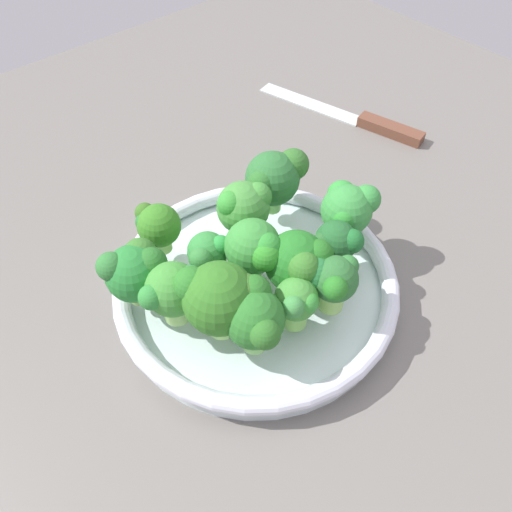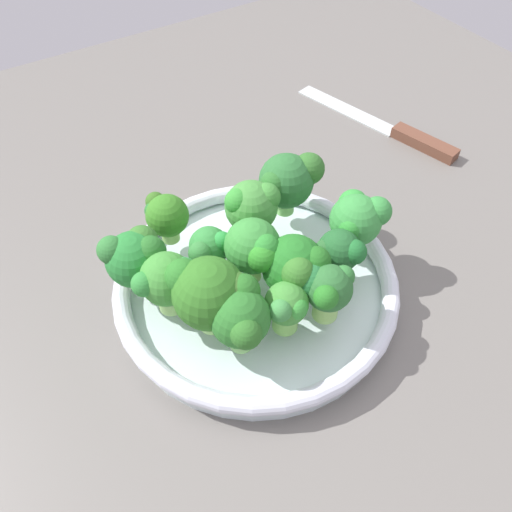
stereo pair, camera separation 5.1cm
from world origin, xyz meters
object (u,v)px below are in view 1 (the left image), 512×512
at_px(broccoli_floret_4, 255,317).
at_px(broccoli_floret_8, 208,254).
at_px(broccoli_floret_5, 348,209).
at_px(broccoli_floret_13, 157,225).
at_px(broccoli_floret_0, 336,243).
at_px(broccoli_floret_1, 335,281).
at_px(broccoli_floret_3, 256,249).
at_px(broccoli_floret_9, 297,302).
at_px(broccoli_floret_11, 243,208).
at_px(knife, 360,120).
at_px(broccoli_floret_6, 274,178).
at_px(broccoli_floret_12, 300,264).
at_px(broccoli_floret_10, 218,295).
at_px(broccoli_floret_7, 174,290).
at_px(broccoli_floret_2, 135,270).
at_px(bowl, 256,285).

distance_m(broccoli_floret_4, broccoli_floret_8, 0.10).
distance_m(broccoli_floret_5, broccoli_floret_13, 0.20).
bearing_deg(broccoli_floret_0, broccoli_floret_1, 41.11).
xyz_separation_m(broccoli_floret_3, broccoli_floret_5, (-0.11, 0.02, -0.01)).
bearing_deg(broccoli_floret_9, broccoli_floret_11, -107.30).
bearing_deg(broccoli_floret_13, broccoli_floret_1, 115.00).
bearing_deg(knife, broccoli_floret_13, 6.54).
distance_m(broccoli_floret_0, broccoli_floret_6, 0.10).
height_order(broccoli_floret_3, broccoli_floret_12, broccoli_floret_3).
relative_size(broccoli_floret_11, knife, 0.27).
distance_m(broccoli_floret_12, knife, 0.36).
distance_m(broccoli_floret_11, broccoli_floret_12, 0.09).
xyz_separation_m(broccoli_floret_4, broccoli_floret_10, (0.01, -0.04, 0.00)).
relative_size(broccoli_floret_3, broccoli_floret_6, 0.97).
bearing_deg(broccoli_floret_10, broccoli_floret_7, -55.82).
distance_m(broccoli_floret_9, broccoli_floret_12, 0.04).
xyz_separation_m(broccoli_floret_2, broccoli_floret_8, (-0.07, 0.02, -0.01)).
bearing_deg(broccoli_floret_5, knife, -143.57).
height_order(broccoli_floret_2, broccoli_floret_9, broccoli_floret_2).
height_order(broccoli_floret_4, broccoli_floret_5, broccoli_floret_4).
distance_m(broccoli_floret_1, broccoli_floret_8, 0.13).
relative_size(broccoli_floret_9, knife, 0.21).
xyz_separation_m(bowl, knife, (-0.32, -0.14, -0.01)).
bearing_deg(broccoli_floret_5, broccoli_floret_10, 1.64).
bearing_deg(broccoli_floret_5, broccoli_floret_12, 13.69).
xyz_separation_m(broccoli_floret_1, broccoli_floret_4, (0.08, -0.02, 0.00)).
bearing_deg(broccoli_floret_3, bowl, -134.43).
bearing_deg(broccoli_floret_12, knife, -149.49).
xyz_separation_m(broccoli_floret_0, knife, (-0.25, -0.18, -0.06)).
bearing_deg(broccoli_floret_6, broccoli_floret_13, -14.20).
bearing_deg(broccoli_floret_7, broccoli_floret_12, 154.38).
relative_size(broccoli_floret_2, broccoli_floret_5, 1.01).
height_order(broccoli_floret_4, broccoli_floret_8, broccoli_floret_4).
distance_m(broccoli_floret_0, broccoli_floret_9, 0.09).
bearing_deg(broccoli_floret_3, broccoli_floret_10, 18.32).
bearing_deg(broccoli_floret_10, broccoli_floret_5, -178.36).
bearing_deg(broccoli_floret_11, broccoli_floret_5, 141.59).
bearing_deg(broccoli_floret_13, broccoli_floret_12, 117.11).
relative_size(broccoli_floret_3, broccoli_floret_13, 1.28).
relative_size(broccoli_floret_1, broccoli_floret_4, 0.89).
xyz_separation_m(bowl, broccoli_floret_7, (0.09, -0.01, 0.06)).
bearing_deg(knife, broccoli_floret_1, 36.15).
bearing_deg(broccoli_floret_2, broccoli_floret_10, 114.78).
relative_size(broccoli_floret_3, broccoli_floret_7, 1.09).
height_order(broccoli_floret_8, broccoli_floret_12, broccoli_floret_12).
xyz_separation_m(broccoli_floret_5, broccoli_floret_6, (0.03, -0.08, 0.01)).
bearing_deg(broccoli_floret_4, broccoli_floret_9, 169.21).
bearing_deg(broccoli_floret_5, broccoli_floret_9, 22.04).
bearing_deg(broccoli_floret_5, broccoli_floret_7, -8.37).
distance_m(broccoli_floret_1, broccoli_floret_6, 0.15).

